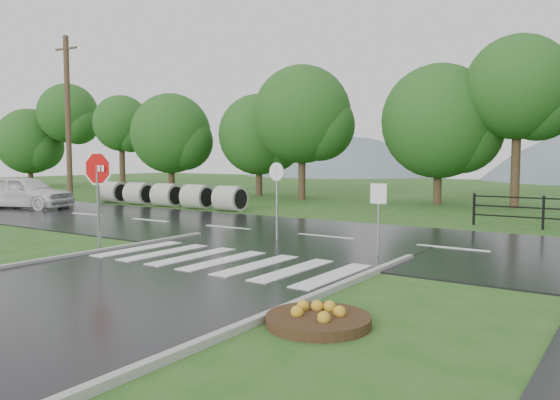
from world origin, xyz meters
The scene contains 11 objects.
ground centered at (0.00, 0.00, 0.00)m, with size 120.00×120.00×0.00m, color #28561C.
main_road centered at (0.00, 10.00, 0.00)m, with size 90.00×8.00×0.04m, color black.
crosswalk centered at (0.00, 5.00, 0.06)m, with size 6.50×2.80×0.02m.
treeline centered at (1.00, 24.00, 0.00)m, with size 83.20×5.20×10.00m.
culvert_pipes centered at (-12.21, 15.00, 0.60)m, with size 9.70×1.20×1.20m.
stop_sign centered at (-3.99, 4.49, 1.99)m, with size 1.27×0.25×2.88m.
flower_bed centered at (4.36, 2.02, 0.12)m, with size 1.60×1.60×0.32m.
reg_sign_small centered at (2.77, 7.79, 1.36)m, with size 0.42×0.07×1.88m.
reg_sign_round centered at (-0.90, 8.58, 1.49)m, with size 0.55×0.09×2.38m.
car_white centered at (-17.10, 10.20, 0.00)m, with size 1.95×4.86×1.65m, color silver.
utility_pole_west centered at (-21.11, 15.50, 5.01)m, with size 1.75×0.33×9.86m.
Camera 1 is at (8.41, -4.97, 2.54)m, focal length 35.00 mm.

